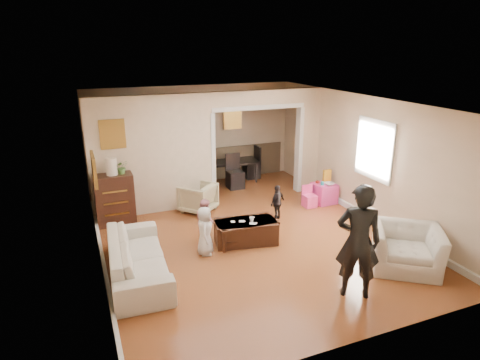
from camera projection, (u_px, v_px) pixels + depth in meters
name	position (u px, v px, depth m)	size (l,w,h in m)	color
floor	(244.00, 232.00, 8.30)	(7.00, 7.00, 0.00)	#A15429
partition_left	(154.00, 155.00, 8.98)	(2.75, 0.18, 2.60)	beige
partition_right	(307.00, 140.00, 10.36)	(0.55, 0.18, 2.60)	beige
partition_header	(258.00, 98.00, 9.52)	(2.22, 0.18, 0.35)	beige
window_pane	(375.00, 150.00, 8.44)	(0.03, 0.95, 1.10)	white
framed_art_partition	(112.00, 134.00, 8.43)	(0.45, 0.03, 0.55)	brown
framed_art_sofa_wall	(94.00, 169.00, 6.24)	(0.03, 0.55, 0.40)	brown
framed_art_alcove	(233.00, 118.00, 11.19)	(0.45, 0.03, 0.55)	brown
sofa	(138.00, 257.00, 6.67)	(2.21, 0.87, 0.65)	beige
armchair_back	(198.00, 198.00, 9.27)	(0.69, 0.71, 0.65)	#C2B286
armchair_front	(406.00, 248.00, 6.90)	(1.10, 0.96, 0.71)	beige
dresser	(115.00, 199.00, 8.58)	(0.78, 0.44, 1.07)	#34160F
table_lamp	(111.00, 166.00, 8.35)	(0.22, 0.22, 0.36)	#F8E3CA
potted_plant	(122.00, 167.00, 8.44)	(0.26, 0.22, 0.29)	#4C7634
coffee_table	(246.00, 232.00, 7.84)	(1.15, 0.58, 0.43)	#341B10
coffee_cup	(252.00, 219.00, 7.75)	(0.09, 0.09, 0.09)	silver
play_table	(324.00, 193.00, 9.81)	(0.49, 0.49, 0.47)	#E13B93
cereal_box	(327.00, 176.00, 9.82)	(0.20, 0.07, 0.30)	yellow
cyan_cup	(322.00, 183.00, 9.64)	(0.08, 0.08, 0.08)	#25BBAE
toy_block	(318.00, 182.00, 9.79)	(0.08, 0.06, 0.05)	red
play_bowl	(329.00, 184.00, 9.64)	(0.23, 0.23, 0.06)	beige
dining_table	(227.00, 171.00, 11.36)	(1.66, 0.93, 0.58)	black
adult_person	(358.00, 242.00, 5.98)	(0.64, 0.42, 1.76)	black
child_kneel_a	(205.00, 231.00, 7.33)	(0.44, 0.29, 0.90)	silver
child_kneel_b	(205.00, 221.00, 7.78)	(0.42, 0.33, 0.86)	#D2838F
child_toddler	(277.00, 202.00, 8.82)	(0.45, 0.19, 0.77)	black
craft_papers	(247.00, 222.00, 7.75)	(0.52, 0.37, 0.00)	white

